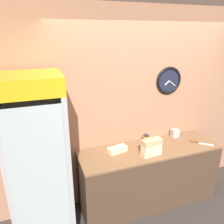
{
  "coord_description": "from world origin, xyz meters",
  "views": [
    {
      "loc": [
        -1.37,
        -1.46,
        2.37
      ],
      "look_at": [
        -0.54,
        0.89,
        1.46
      ],
      "focal_mm": 35.0,
      "sensor_mm": 36.0,
      "label": 1
    }
  ],
  "objects": [
    {
      "name": "sandwich_stack_middle",
      "position": [
        -0.07,
        0.7,
        0.98
      ],
      "size": [
        0.28,
        0.14,
        0.07
      ],
      "color": "beige",
      "rests_on": "sandwich_stack_bottom"
    },
    {
      "name": "napkin_dispenser",
      "position": [
        0.53,
        1.05,
        0.93
      ],
      "size": [
        0.11,
        0.09,
        0.12
      ],
      "color": "#B7B2AD",
      "rests_on": "prep_counter"
    },
    {
      "name": "condiment_jar",
      "position": [
        0.01,
        1.0,
        0.94
      ],
      "size": [
        0.09,
        0.09,
        0.14
      ],
      "color": "gold",
      "rests_on": "prep_counter"
    },
    {
      "name": "sandwich_stack_top",
      "position": [
        -0.07,
        0.7,
        1.06
      ],
      "size": [
        0.27,
        0.13,
        0.07
      ],
      "color": "tan",
      "rests_on": "sandwich_stack_middle"
    },
    {
      "name": "beverage_cooler",
      "position": [
        -1.45,
        0.83,
        1.08
      ],
      "size": [
        0.64,
        0.66,
        2.0
      ],
      "color": "#B2B7BC",
      "rests_on": "ground_plane"
    },
    {
      "name": "chefs_knife",
      "position": [
        0.73,
        0.75,
        0.88
      ],
      "size": [
        0.26,
        0.23,
        0.02
      ],
      "color": "silver",
      "rests_on": "prep_counter"
    },
    {
      "name": "sandwich_flat_left",
      "position": [
        -0.45,
        0.92,
        0.91
      ],
      "size": [
        0.28,
        0.16,
        0.07
      ],
      "color": "beige",
      "rests_on": "prep_counter"
    },
    {
      "name": "prep_counter",
      "position": [
        0.0,
        0.83,
        0.43
      ],
      "size": [
        1.96,
        0.57,
        0.87
      ],
      "color": "#4C3828",
      "rests_on": "ground_plane"
    },
    {
      "name": "sandwich_stack_bottom",
      "position": [
        -0.07,
        0.7,
        0.91
      ],
      "size": [
        0.27,
        0.13,
        0.07
      ],
      "color": "beige",
      "rests_on": "prep_counter"
    },
    {
      "name": "wall_back",
      "position": [
        0.0,
        1.16,
        1.35
      ],
      "size": [
        5.2,
        0.1,
        2.7
      ],
      "color": "#AD7A5B",
      "rests_on": "ground_plane"
    }
  ]
}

